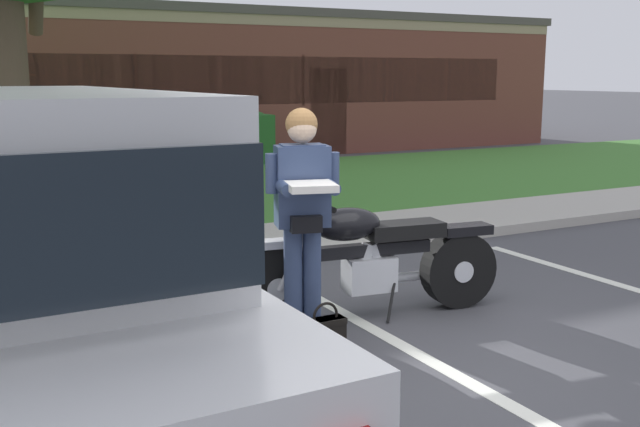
% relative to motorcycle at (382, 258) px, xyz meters
% --- Properties ---
extents(ground_plane, '(140.00, 140.00, 0.00)m').
position_rel_motorcycle_xyz_m(ground_plane, '(-0.49, -0.94, -0.48)').
color(ground_plane, '#424247').
extents(curb_strip, '(60.00, 0.20, 0.12)m').
position_rel_motorcycle_xyz_m(curb_strip, '(-0.49, 1.99, -0.42)').
color(curb_strip, '#ADA89E').
rests_on(curb_strip, ground).
extents(concrete_walk, '(60.00, 1.50, 0.08)m').
position_rel_motorcycle_xyz_m(concrete_walk, '(-0.49, 2.84, -0.44)').
color(concrete_walk, '#ADA89E').
rests_on(concrete_walk, ground).
extents(grass_lawn, '(60.00, 6.50, 0.06)m').
position_rel_motorcycle_xyz_m(grass_lawn, '(-0.49, 6.84, -0.45)').
color(grass_lawn, '#3D752D').
rests_on(grass_lawn, ground).
extents(stall_stripe_1, '(0.15, 4.40, 0.01)m').
position_rel_motorcycle_xyz_m(stall_stripe_1, '(-0.24, -0.74, -0.48)').
color(stall_stripe_1, silver).
rests_on(stall_stripe_1, ground).
extents(motorcycle, '(2.24, 0.82, 1.18)m').
position_rel_motorcycle_xyz_m(motorcycle, '(0.00, 0.00, 0.00)').
color(motorcycle, black).
rests_on(motorcycle, ground).
extents(rider_person, '(0.54, 0.64, 1.70)m').
position_rel_motorcycle_xyz_m(rider_person, '(-0.82, -0.23, 0.53)').
color(rider_person, black).
rests_on(rider_person, ground).
extents(handbag, '(0.28, 0.13, 0.36)m').
position_rel_motorcycle_xyz_m(handbag, '(-0.78, -0.50, -0.34)').
color(handbag, black).
rests_on(handbag, ground).
extents(hedge_center_left, '(3.12, 0.90, 1.24)m').
position_rel_motorcycle_xyz_m(hedge_center_left, '(-1.66, 10.00, 0.17)').
color(hedge_center_left, '#235623').
rests_on(hedge_center_left, ground).
extents(hedge_center_right, '(2.98, 0.90, 1.24)m').
position_rel_motorcycle_xyz_m(hedge_center_right, '(1.93, 10.00, 0.17)').
color(hedge_center_right, '#235623').
rests_on(hedge_center_right, ground).
extents(brick_building, '(23.49, 8.71, 3.49)m').
position_rel_motorcycle_xyz_m(brick_building, '(0.89, 15.39, 1.27)').
color(brick_building, brown).
rests_on(brick_building, ground).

